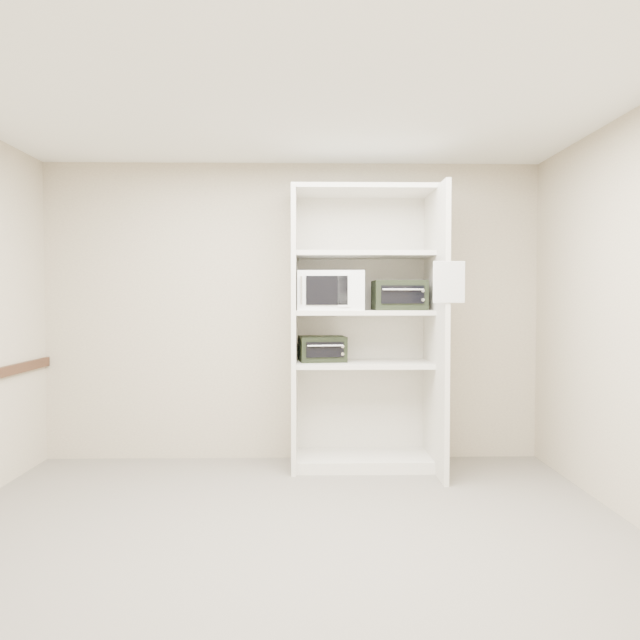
{
  "coord_description": "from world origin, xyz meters",
  "views": [
    {
      "loc": [
        0.13,
        -3.71,
        1.47
      ],
      "look_at": [
        0.24,
        1.29,
        1.3
      ],
      "focal_mm": 35.0,
      "sensor_mm": 36.0,
      "label": 1
    }
  ],
  "objects_px": {
    "microwave": "(332,291)",
    "toaster_oven_lower": "(322,349)",
    "toaster_oven_upper": "(399,295)",
    "shelving_unit": "(368,337)"
  },
  "relations": [
    {
      "from": "microwave",
      "to": "toaster_oven_lower",
      "type": "height_order",
      "value": "microwave"
    },
    {
      "from": "microwave",
      "to": "toaster_oven_upper",
      "type": "distance_m",
      "value": 0.59
    },
    {
      "from": "shelving_unit",
      "to": "microwave",
      "type": "xyz_separation_m",
      "value": [
        -0.32,
        -0.03,
        0.41
      ]
    },
    {
      "from": "shelving_unit",
      "to": "microwave",
      "type": "distance_m",
      "value": 0.52
    },
    {
      "from": "microwave",
      "to": "toaster_oven_lower",
      "type": "bearing_deg",
      "value": 147.33
    },
    {
      "from": "microwave",
      "to": "toaster_oven_lower",
      "type": "relative_size",
      "value": 1.42
    },
    {
      "from": "shelving_unit",
      "to": "microwave",
      "type": "height_order",
      "value": "shelving_unit"
    },
    {
      "from": "shelving_unit",
      "to": "toaster_oven_upper",
      "type": "bearing_deg",
      "value": -9.33
    },
    {
      "from": "microwave",
      "to": "toaster_oven_upper",
      "type": "xyz_separation_m",
      "value": [
        0.58,
        -0.01,
        -0.04
      ]
    },
    {
      "from": "shelving_unit",
      "to": "toaster_oven_upper",
      "type": "distance_m",
      "value": 0.45
    }
  ]
}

